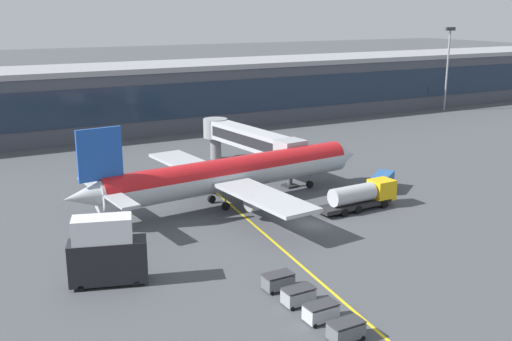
{
  "coord_description": "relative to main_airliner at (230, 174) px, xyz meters",
  "views": [
    {
      "loc": [
        -36.57,
        -54.42,
        23.67
      ],
      "look_at": [
        -2.26,
        9.14,
        4.5
      ],
      "focal_mm": 42.59,
      "sensor_mm": 36.0,
      "label": 1
    }
  ],
  "objects": [
    {
      "name": "terminal_building",
      "position": [
        23.99,
        53.09,
        2.59
      ],
      "size": [
        212.22,
        18.26,
        13.06
      ],
      "color": "#424751",
      "rests_on": "ground_plane"
    },
    {
      "name": "crew_van",
      "position": [
        20.74,
        -4.32,
        -2.64
      ],
      "size": [
        5.27,
        4.65,
        2.3
      ],
      "color": "#285B9E",
      "rests_on": "ground_plane"
    },
    {
      "name": "apron_light_mast_0",
      "position": [
        77.63,
        41.13,
        7.82
      ],
      "size": [
        2.8,
        0.5,
        19.73
      ],
      "color": "gray",
      "rests_on": "ground_plane"
    },
    {
      "name": "ground_plane",
      "position": [
        4.81,
        -11.12,
        -3.96
      ],
      "size": [
        700.0,
        700.0,
        0.0
      ],
      "primitive_type": "plane",
      "color": "#47494F"
    },
    {
      "name": "fuel_tanker",
      "position": [
        13.2,
        -9.39,
        -2.21
      ],
      "size": [
        10.91,
        3.07,
        3.25
      ],
      "color": "#232326",
      "rests_on": "ground_plane"
    },
    {
      "name": "apron_lead_in_line",
      "position": [
        -1.17,
        -9.12,
        -3.95
      ],
      "size": [
        9.32,
        79.52,
        0.01
      ],
      "primitive_type": "cube",
      "rotation": [
        0.0,
        0.0,
        -0.11
      ],
      "color": "yellow",
      "rests_on": "ground_plane"
    },
    {
      "name": "baggage_cart_2",
      "position": [
        -6.91,
        -26.87,
        -3.18
      ],
      "size": [
        2.68,
        1.67,
        1.48
      ],
      "color": "gray",
      "rests_on": "ground_plane"
    },
    {
      "name": "catering_lift",
      "position": [
        -19.73,
        -15.53,
        -0.89
      ],
      "size": [
        7.23,
        4.38,
        6.3
      ],
      "color": "black",
      "rests_on": "ground_plane"
    },
    {
      "name": "baggage_cart_3",
      "position": [
        -6.97,
        -23.67,
        -3.18
      ],
      "size": [
        2.68,
        1.67,
        1.48
      ],
      "color": "#595B60",
      "rests_on": "ground_plane"
    },
    {
      "name": "baggage_cart_1",
      "position": [
        -6.85,
        -30.07,
        -3.18
      ],
      "size": [
        2.68,
        1.67,
        1.48
      ],
      "color": "#B2B7BC",
      "rests_on": "ground_plane"
    },
    {
      "name": "baggage_cart_0",
      "position": [
        -6.79,
        -33.27,
        -3.18
      ],
      "size": [
        2.68,
        1.67,
        1.48
      ],
      "color": "#595B60",
      "rests_on": "ground_plane"
    },
    {
      "name": "main_airliner",
      "position": [
        0.0,
        0.0,
        0.0
      ],
      "size": [
        41.77,
        33.16,
        11.48
      ],
      "color": "#B2B7BC",
      "rests_on": "ground_plane"
    },
    {
      "name": "jet_bridge",
      "position": [
        9.44,
        13.56,
        1.01
      ],
      "size": [
        6.11,
        23.45,
        6.66
      ],
      "color": "#B2B7BC",
      "rests_on": "ground_plane"
    }
  ]
}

